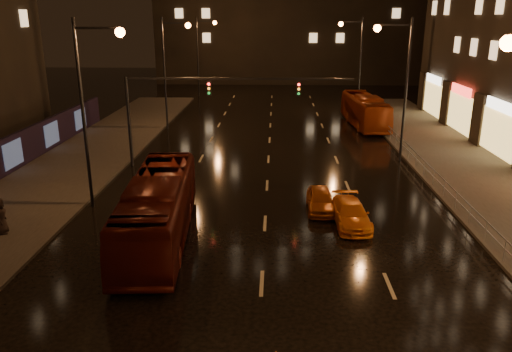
# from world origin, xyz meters

# --- Properties ---
(ground) EXTENTS (140.00, 140.00, 0.00)m
(ground) POSITION_xyz_m (0.00, 20.00, 0.00)
(ground) COLOR black
(ground) RESTS_ON ground
(sidewalk_left) EXTENTS (7.00, 70.00, 0.15)m
(sidewalk_left) POSITION_xyz_m (-13.50, 15.00, 0.07)
(sidewalk_left) COLOR #38332D
(sidewalk_left) RESTS_ON ground
(sidewalk_right) EXTENTS (7.00, 70.00, 0.15)m
(sidewalk_right) POSITION_xyz_m (13.50, 15.00, 0.07)
(sidewalk_right) COLOR #38332D
(sidewalk_right) RESTS_ON ground
(traffic_signal) EXTENTS (15.31, 0.32, 6.20)m
(traffic_signal) POSITION_xyz_m (-5.06, 20.00, 4.74)
(traffic_signal) COLOR black
(traffic_signal) RESTS_ON ground
(railing_right) EXTENTS (0.05, 56.00, 1.00)m
(railing_right) POSITION_xyz_m (10.20, 18.00, 0.90)
(railing_right) COLOR #99999E
(railing_right) RESTS_ON sidewalk_right
(bus_red) EXTENTS (3.45, 11.17, 3.06)m
(bus_red) POSITION_xyz_m (-4.93, 7.93, 1.53)
(bus_red) COLOR #4C110A
(bus_red) RESTS_ON ground
(bus_curb) EXTENTS (3.18, 10.75, 2.96)m
(bus_curb) POSITION_xyz_m (9.00, 34.11, 1.48)
(bus_curb) COLOR #9E350F
(bus_curb) RESTS_ON ground
(taxi_near) EXTENTS (1.44, 3.54, 1.20)m
(taxi_near) POSITION_xyz_m (2.95, 11.87, 0.60)
(taxi_near) COLOR #C45B12
(taxi_near) RESTS_ON ground
(taxi_far) EXTENTS (1.83, 4.14, 1.18)m
(taxi_far) POSITION_xyz_m (4.31, 10.00, 0.59)
(taxi_far) COLOR orange
(taxi_far) RESTS_ON ground
(pedestrian_c) EXTENTS (0.81, 1.00, 1.78)m
(pedestrian_c) POSITION_xyz_m (-12.51, 7.96, 1.04)
(pedestrian_c) COLOR black
(pedestrian_c) RESTS_ON sidewalk_left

